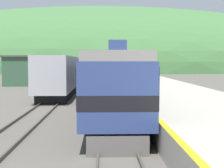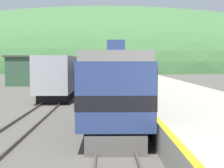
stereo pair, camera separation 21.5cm
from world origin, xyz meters
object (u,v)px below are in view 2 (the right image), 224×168
(express_train_lead_car, at_px, (112,81))
(siding_train, at_px, (76,71))
(carriage_fourth, at_px, (108,67))
(carriage_fifth, at_px, (108,66))
(carriage_second, at_px, (109,71))
(carriage_third, at_px, (108,68))

(express_train_lead_car, distance_m, siding_train, 25.43)
(carriage_fourth, bearing_deg, carriage_fifth, 90.00)
(carriage_second, xyz_separation_m, carriage_fourth, (0.00, 41.91, 0.00))
(express_train_lead_car, relative_size, carriage_second, 1.02)
(carriage_second, relative_size, carriage_fourth, 1.00)
(express_train_lead_car, height_order, siding_train, express_train_lead_car)
(express_train_lead_car, distance_m, carriage_fifth, 84.27)
(carriage_fifth, bearing_deg, carriage_second, -90.00)
(express_train_lead_car, distance_m, carriage_fourth, 63.31)
(carriage_third, height_order, carriage_fourth, same)
(carriage_fourth, bearing_deg, carriage_second, -90.00)
(carriage_second, distance_m, carriage_fourth, 41.91)
(siding_train, bearing_deg, carriage_fourth, 82.88)
(carriage_third, relative_size, carriage_fifth, 1.00)
(carriage_third, height_order, carriage_fifth, same)
(express_train_lead_car, height_order, carriage_third, express_train_lead_car)
(carriage_fifth, bearing_deg, siding_train, -94.61)
(express_train_lead_car, xyz_separation_m, carriage_second, (0.00, 21.40, -0.01))
(carriage_fourth, bearing_deg, siding_train, -97.12)
(siding_train, bearing_deg, carriage_third, 74.61)
(carriage_second, height_order, carriage_fourth, same)
(express_train_lead_car, relative_size, carriage_third, 1.02)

